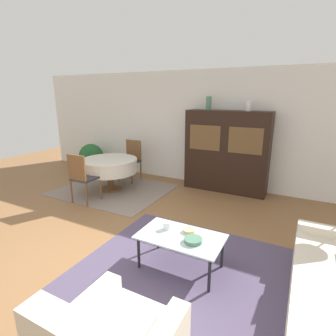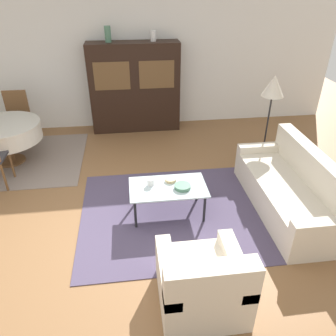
{
  "view_description": "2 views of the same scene",
  "coord_description": "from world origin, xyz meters",
  "views": [
    {
      "loc": [
        2.16,
        -2.34,
        2.13
      ],
      "look_at": [
        0.2,
        1.4,
        0.95
      ],
      "focal_mm": 28.0,
      "sensor_mm": 36.0,
      "label": 1
    },
    {
      "loc": [
        0.49,
        -3.37,
        2.95
      ],
      "look_at": [
        0.96,
        0.29,
        0.75
      ],
      "focal_mm": 35.0,
      "sensor_mm": 36.0,
      "label": 2
    }
  ],
  "objects": [
    {
      "name": "area_rug",
      "position": [
        1.05,
        0.27,
        0.01
      ],
      "size": [
        2.64,
        2.25,
        0.01
      ],
      "color": "#4C425B",
      "rests_on": "ground_plane"
    },
    {
      "name": "bowl",
      "position": [
        1.15,
        0.23,
        0.48
      ],
      "size": [
        0.22,
        0.22,
        0.05
      ],
      "color": "#4C7A60",
      "rests_on": "coffee_table"
    },
    {
      "name": "vase_short",
      "position": [
        1.06,
        3.35,
        1.91
      ],
      "size": [
        0.1,
        0.1,
        0.2
      ],
      "color": "white",
      "rests_on": "display_cabinet"
    },
    {
      "name": "display_cabinet",
      "position": [
        0.66,
        3.35,
        0.91
      ],
      "size": [
        1.83,
        0.47,
        1.81
      ],
      "color": "black",
      "rests_on": "ground_plane"
    },
    {
      "name": "dining_rug",
      "position": [
        -1.62,
        2.15,
        0.0
      ],
      "size": [
        2.44,
        2.0,
        0.01
      ],
      "color": "gray",
      "rests_on": "ground_plane"
    },
    {
      "name": "dining_chair_far",
      "position": [
        -1.67,
        2.96,
        0.59
      ],
      "size": [
        0.44,
        0.44,
        1.02
      ],
      "rotation": [
        0.0,
        0.0,
        3.14
      ],
      "color": "brown",
      "rests_on": "dining_rug"
    },
    {
      "name": "dining_table",
      "position": [
        -1.67,
        2.12,
        0.59
      ],
      "size": [
        1.25,
        1.25,
        0.73
      ],
      "color": "brown",
      "rests_on": "dining_rug"
    },
    {
      "name": "cup",
      "position": [
        0.73,
        0.36,
        0.5
      ],
      "size": [
        0.1,
        0.1,
        0.1
      ],
      "color": "white",
      "rests_on": "coffee_table"
    },
    {
      "name": "bowl_small",
      "position": [
        1.01,
        0.42,
        0.48
      ],
      "size": [
        0.15,
        0.15,
        0.04
      ],
      "color": "tan",
      "rests_on": "coffee_table"
    },
    {
      "name": "vase_tall",
      "position": [
        0.2,
        3.35,
        1.96
      ],
      "size": [
        0.12,
        0.12,
        0.29
      ],
      "color": "#4C7A60",
      "rests_on": "display_cabinet"
    },
    {
      "name": "ground_plane",
      "position": [
        0.0,
        0.0,
        0.0
      ],
      "size": [
        14.0,
        14.0,
        0.0
      ],
      "primitive_type": "plane",
      "color": "brown"
    },
    {
      "name": "wall_back",
      "position": [
        0.0,
        3.63,
        1.35
      ],
      "size": [
        10.0,
        0.06,
        2.7
      ],
      "color": "white",
      "rests_on": "ground_plane"
    },
    {
      "name": "coffee_table",
      "position": [
        0.96,
        0.29,
        0.41
      ],
      "size": [
        1.05,
        0.61,
        0.45
      ],
      "color": "black",
      "rests_on": "area_rug"
    },
    {
      "name": "dining_chair_near",
      "position": [
        -1.67,
        1.27,
        0.59
      ],
      "size": [
        0.44,
        0.44,
        1.02
      ],
      "color": "brown",
      "rests_on": "dining_rug"
    },
    {
      "name": "potted_plant",
      "position": [
        -3.14,
        3.07,
        0.45
      ],
      "size": [
        0.67,
        0.67,
        0.8
      ],
      "color": "beige",
      "rests_on": "ground_plane"
    }
  ]
}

